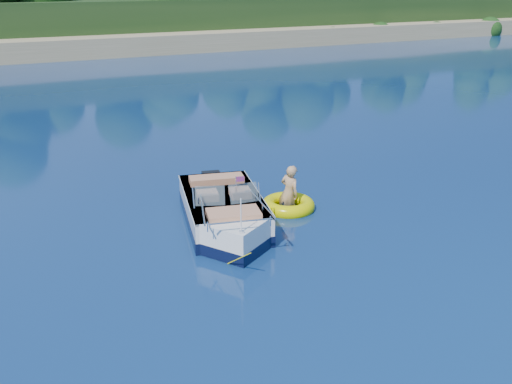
# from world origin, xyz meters

# --- Properties ---
(ground) EXTENTS (160.00, 160.00, 0.00)m
(ground) POSITION_xyz_m (0.00, 0.00, 0.00)
(ground) COLOR #091945
(ground) RESTS_ON ground
(shoreline) EXTENTS (170.00, 59.00, 6.00)m
(shoreline) POSITION_xyz_m (0.00, 63.77, 0.98)
(shoreline) COLOR #948256
(shoreline) RESTS_ON ground
(motorboat) EXTENTS (2.58, 5.03, 1.70)m
(motorboat) POSITION_xyz_m (-1.78, 1.60, 0.33)
(motorboat) COLOR white
(motorboat) RESTS_ON ground
(tow_tube) EXTENTS (1.61, 1.61, 0.38)m
(tow_tube) POSITION_xyz_m (0.19, 1.96, 0.10)
(tow_tube) COLOR #E7E000
(tow_tube) RESTS_ON ground
(boy) EXTENTS (0.65, 0.92, 1.66)m
(boy) POSITION_xyz_m (0.23, 2.03, 0.00)
(boy) COLOR tan
(boy) RESTS_ON ground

